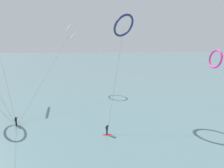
{
  "coord_description": "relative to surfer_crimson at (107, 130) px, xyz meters",
  "views": [
    {
      "loc": [
        -0.97,
        -4.35,
        13.92
      ],
      "look_at": [
        0.0,
        23.79,
        7.21
      ],
      "focal_mm": 29.44,
      "sensor_mm": 36.0,
      "label": 1
    }
  ],
  "objects": [
    {
      "name": "kite_ivory",
      "position": [
        -9.72,
        28.52,
        15.48
      ],
      "size": [
        7.09,
        27.4,
        18.28
      ],
      "rotation": [
        0.0,
        0.0,
        4.21
      ],
      "color": "silver",
      "rests_on": "ground"
    },
    {
      "name": "kite_navy",
      "position": [
        3.21,
        9.45,
        15.69
      ],
      "size": [
        5.76,
        11.87,
        18.54
      ],
      "rotation": [
        0.0,
        0.0,
        3.82
      ],
      "color": "navy",
      "rests_on": "ground"
    },
    {
      "name": "surfer_teal",
      "position": [
        -14.99,
        3.42,
        0.0
      ],
      "size": [
        1.4,
        0.59,
        1.7
      ],
      "rotation": [
        0.0,
        0.0,
        1.61
      ],
      "color": "teal",
      "rests_on": "ground"
    },
    {
      "name": "sea_water",
      "position": [
        0.87,
        88.01,
        -0.78
      ],
      "size": [
        400.0,
        200.0,
        0.08
      ],
      "primitive_type": "cube",
      "color": "slate",
      "rests_on": "ground"
    },
    {
      "name": "surfer_crimson",
      "position": [
        0.0,
        0.0,
        0.0
      ],
      "size": [
        1.4,
        0.71,
        1.7
      ],
      "rotation": [
        0.0,
        0.0,
        1.05
      ],
      "color": "red",
      "rests_on": "ground"
    },
    {
      "name": "kite_magenta",
      "position": [
        24.35,
        15.12,
        9.06
      ],
      "size": [
        5.04,
        23.89,
        12.05
      ],
      "rotation": [
        0.0,
        0.0,
        4.8
      ],
      "color": "#CC288E",
      "rests_on": "ground"
    }
  ]
}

